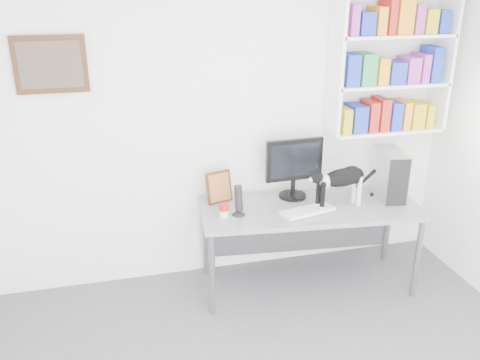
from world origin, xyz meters
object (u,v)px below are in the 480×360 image
(bookshelf, at_px, (391,60))
(desk, at_px, (308,246))
(leaning_print, at_px, (219,186))
(soup_can, at_px, (224,210))
(cat, at_px, (341,188))
(speaker, at_px, (239,200))
(keyboard, at_px, (308,211))
(pc_tower, at_px, (389,174))
(monitor, at_px, (294,168))

(bookshelf, xyz_separation_m, desk, (-0.79, -0.32, -1.48))
(bookshelf, xyz_separation_m, leaning_print, (-1.49, -0.04, -0.97))
(soup_can, bearing_deg, cat, -3.51)
(speaker, bearing_deg, keyboard, -21.31)
(desk, bearing_deg, cat, -13.77)
(bookshelf, distance_m, pc_tower, 0.95)
(desk, bearing_deg, pc_tower, 8.39)
(soup_can, bearing_deg, bookshelf, 12.54)
(soup_can, bearing_deg, speaker, 2.90)
(pc_tower, xyz_separation_m, soup_can, (-1.45, -0.05, -0.15))
(monitor, height_order, keyboard, monitor)
(bookshelf, height_order, keyboard, bookshelf)
(monitor, height_order, pc_tower, monitor)
(monitor, relative_size, cat, 0.93)
(keyboard, relative_size, speaker, 1.70)
(speaker, bearing_deg, leaning_print, 97.50)
(bookshelf, xyz_separation_m, pc_tower, (-0.07, -0.28, -0.90))
(keyboard, relative_size, leaning_print, 1.58)
(cat, bearing_deg, soup_can, 166.50)
(pc_tower, distance_m, soup_can, 1.45)
(desk, xyz_separation_m, pc_tower, (0.72, 0.03, 0.58))
(bookshelf, xyz_separation_m, monitor, (-0.86, -0.10, -0.84))
(bookshelf, bearing_deg, cat, -144.98)
(leaning_print, bearing_deg, keyboard, -46.78)
(pc_tower, height_order, soup_can, pc_tower)
(speaker, bearing_deg, pc_tower, -9.06)
(desk, xyz_separation_m, speaker, (-0.61, -0.01, 0.50))
(keyboard, xyz_separation_m, leaning_print, (-0.64, 0.38, 0.12))
(bookshelf, bearing_deg, soup_can, -167.46)
(bookshelf, distance_m, monitor, 1.21)
(keyboard, distance_m, cat, 0.33)
(keyboard, distance_m, soup_can, 0.67)
(pc_tower, xyz_separation_m, speaker, (-1.33, -0.05, -0.08))
(monitor, bearing_deg, speaker, -158.90)
(desk, distance_m, speaker, 0.79)
(desk, height_order, cat, cat)
(leaning_print, relative_size, cat, 0.48)
(keyboard, relative_size, pc_tower, 1.06)
(bookshelf, xyz_separation_m, cat, (-0.57, -0.40, -0.93))
(desk, distance_m, cat, 0.60)
(keyboard, height_order, pc_tower, pc_tower)
(monitor, xyz_separation_m, keyboard, (0.01, -0.33, -0.25))
(bookshelf, distance_m, soup_can, 1.88)
(pc_tower, distance_m, speaker, 1.33)
(speaker, bearing_deg, desk, -9.68)
(soup_can, relative_size, cat, 0.19)
(desk, bearing_deg, soup_can, -172.52)
(keyboard, bearing_deg, speaker, 156.33)
(bookshelf, bearing_deg, speaker, -166.66)
(soup_can, xyz_separation_m, cat, (0.95, -0.06, 0.12))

